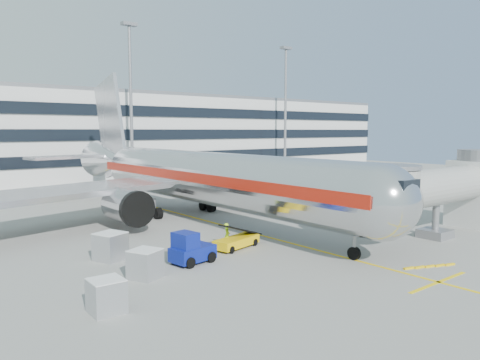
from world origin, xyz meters
TOP-DOWN VIEW (x-y plane):
  - ground at (0.00, 0.00)m, footprint 180.00×180.00m
  - lead_in_line at (0.00, 10.00)m, footprint 0.25×70.00m
  - stop_bar at (0.00, -14.00)m, footprint 6.00×0.25m
  - main_jet at (0.00, 11.72)m, footprint 50.95×48.70m
  - jet_bridge at (12.18, -8.00)m, footprint 17.80×4.50m
  - terminal at (0.00, 57.95)m, footprint 150.00×24.25m
  - light_mast_centre at (8.00, 42.00)m, footprint 2.40×1.20m
  - light_mast_east at (42.00, 42.00)m, footprint 2.40×1.20m
  - belt_loader at (-4.24, -0.54)m, footprint 4.25×2.35m
  - baggage_tug at (-9.11, -1.83)m, footprint 3.09×2.21m
  - cargo_container_left at (-12.84, 2.31)m, footprint 2.26×2.26m
  - cargo_container_right at (-12.83, -2.71)m, footprint 2.14×2.14m
  - cargo_container_front at (-16.75, -6.33)m, footprint 1.59×1.59m
  - ramp_worker at (-4.59, 0.15)m, footprint 0.76×0.79m

SIDE VIEW (x-z plane):
  - ground at x=0.00m, z-range 0.00..0.00m
  - lead_in_line at x=0.00m, z-range 0.00..0.01m
  - stop_bar at x=0.00m, z-range 0.00..0.01m
  - belt_loader at x=-4.24m, z-range -0.43..1.55m
  - cargo_container_front at x=-16.75m, z-range 0.00..1.65m
  - cargo_container_right at x=-12.83m, z-range 0.00..1.73m
  - ramp_worker at x=-4.59m, z-range 0.00..1.82m
  - cargo_container_left at x=-12.84m, z-range 0.01..1.87m
  - baggage_tug at x=-9.11m, z-range -0.14..2.02m
  - jet_bridge at x=12.18m, z-range 0.37..7.37m
  - main_jet at x=0.00m, z-range -3.79..12.26m
  - terminal at x=0.00m, z-range 0.00..15.60m
  - light_mast_centre at x=8.00m, z-range 2.15..27.60m
  - light_mast_east at x=42.00m, z-range 2.15..27.60m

